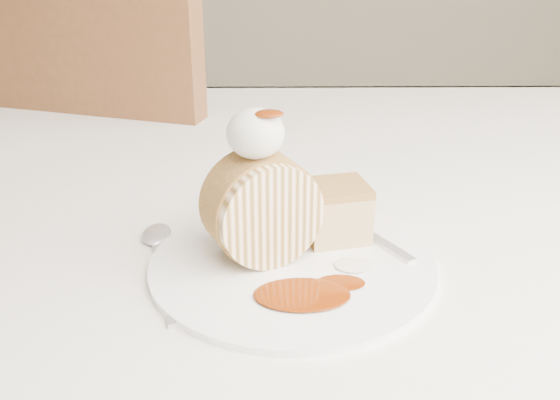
{
  "coord_description": "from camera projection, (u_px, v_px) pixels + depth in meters",
  "views": [
    {
      "loc": [
        -0.07,
        -0.41,
        1.01
      ],
      "look_at": [
        -0.07,
        0.05,
        0.81
      ],
      "focal_mm": 40.0,
      "sensor_mm": 36.0,
      "label": 1
    }
  ],
  "objects": [
    {
      "name": "table",
      "position": [
        340.0,
        263.0,
        0.7
      ],
      "size": [
        1.4,
        0.9,
        0.75
      ],
      "color": "white",
      "rests_on": "ground"
    },
    {
      "name": "chair_far",
      "position": [
        113.0,
        188.0,
        1.13
      ],
      "size": [
        0.59,
        0.59,
        1.0
      ],
      "rotation": [
        0.0,
        0.0,
        2.84
      ],
      "color": "brown",
      "rests_on": "ground"
    },
    {
      "name": "plate",
      "position": [
        292.0,
        264.0,
        0.52
      ],
      "size": [
        0.28,
        0.28,
        0.01
      ],
      "primitive_type": "cylinder",
      "rotation": [
        0.0,
        0.0,
        0.22
      ],
      "color": "white",
      "rests_on": "table"
    },
    {
      "name": "roulade_slice",
      "position": [
        262.0,
        209.0,
        0.5
      ],
      "size": [
        0.1,
        0.08,
        0.09
      ],
      "primitive_type": "cylinder",
      "rotation": [
        1.57,
        0.0,
        0.44
      ],
      "color": "#FFE2B1",
      "rests_on": "plate"
    },
    {
      "name": "cake_chunk",
      "position": [
        336.0,
        215.0,
        0.54
      ],
      "size": [
        0.06,
        0.06,
        0.04
      ],
      "primitive_type": "cube",
      "rotation": [
        0.0,
        0.0,
        0.22
      ],
      "color": "#AA7C40",
      "rests_on": "plate"
    },
    {
      "name": "whipped_cream",
      "position": [
        256.0,
        133.0,
        0.48
      ],
      "size": [
        0.05,
        0.05,
        0.04
      ],
      "primitive_type": "ellipsoid",
      "color": "silver",
      "rests_on": "roulade_slice"
    },
    {
      "name": "caramel_drizzle",
      "position": [
        269.0,
        107.0,
        0.46
      ],
      "size": [
        0.02,
        0.02,
        0.0
      ],
      "primitive_type": "ellipsoid",
      "color": "#6E2404",
      "rests_on": "whipped_cream"
    },
    {
      "name": "caramel_pool",
      "position": [
        302.0,
        294.0,
        0.47
      ],
      "size": [
        0.08,
        0.06,
        0.0
      ],
      "primitive_type": null,
      "rotation": [
        0.0,
        0.0,
        0.22
      ],
      "color": "#6E2404",
      "rests_on": "plate"
    },
    {
      "name": "fork",
      "position": [
        373.0,
        237.0,
        0.55
      ],
      "size": [
        0.09,
        0.13,
        0.0
      ],
      "primitive_type": "cube",
      "rotation": [
        0.0,
        0.0,
        0.53
      ],
      "color": "silver",
      "rests_on": "plate"
    },
    {
      "name": "spoon",
      "position": [
        166.0,
        281.0,
        0.49
      ],
      "size": [
        0.06,
        0.15,
        0.0
      ],
      "primitive_type": "cube",
      "rotation": [
        0.0,
        0.0,
        0.26
      ],
      "color": "silver",
      "rests_on": "table"
    }
  ]
}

